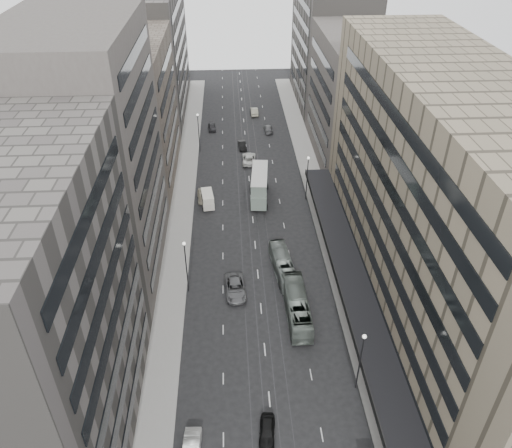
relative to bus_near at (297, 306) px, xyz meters
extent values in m
plane|color=black|center=(-4.51, -6.61, -1.57)|extent=(220.00, 220.00, 0.00)
cube|color=gray|center=(7.49, 30.89, -1.49)|extent=(4.00, 125.00, 0.15)
cube|color=gray|center=(-16.51, 30.89, -1.49)|extent=(4.00, 125.00, 0.15)
cube|color=#756A55|center=(16.99, 1.39, 13.43)|extent=(15.00, 60.00, 30.00)
cube|color=black|center=(7.49, 1.39, 2.43)|extent=(4.40, 60.00, 0.50)
cube|color=#4E4743|center=(16.99, 45.39, 10.43)|extent=(15.00, 28.00, 24.00)
cube|color=#5D5954|center=(16.99, 75.39, 12.43)|extent=(15.00, 32.00, 28.00)
cube|color=#5D5954|center=(-26.01, -14.61, 13.43)|extent=(15.00, 28.00, 30.00)
cube|color=#4E4743|center=(-26.01, 12.39, 15.43)|extent=(15.00, 26.00, 34.00)
cube|color=#6D6255|center=(-26.01, 39.39, 10.93)|extent=(15.00, 28.00, 25.00)
cube|color=#5D5954|center=(-26.01, 72.39, 12.43)|extent=(15.00, 38.00, 28.00)
cylinder|color=#262628|center=(5.19, -11.61, 2.43)|extent=(0.16, 0.16, 8.00)
sphere|color=silver|center=(5.19, -11.61, 6.53)|extent=(0.44, 0.44, 0.44)
cylinder|color=#262628|center=(5.19, 28.39, 2.43)|extent=(0.16, 0.16, 8.00)
sphere|color=silver|center=(5.19, 28.39, 6.53)|extent=(0.44, 0.44, 0.44)
cylinder|color=#262628|center=(-14.21, 5.39, 2.43)|extent=(0.16, 0.16, 8.00)
sphere|color=silver|center=(-14.21, 5.39, 6.53)|extent=(0.44, 0.44, 0.44)
cylinder|color=#262628|center=(-14.21, 48.39, 2.43)|extent=(0.16, 0.16, 8.00)
sphere|color=silver|center=(-14.21, 48.39, 6.53)|extent=(0.44, 0.44, 0.44)
imported|color=slate|center=(0.00, 0.00, 0.00)|extent=(2.77, 11.28, 3.13)
imported|color=gray|center=(-0.94, 8.47, -0.18)|extent=(3.37, 10.16, 2.78)
cube|color=gray|center=(-3.01, 28.93, 0.19)|extent=(3.55, 9.80, 2.45)
cube|color=gray|center=(-3.01, 28.93, 2.48)|extent=(3.46, 9.42, 2.13)
cube|color=silver|center=(-3.01, 28.93, 3.61)|extent=(3.55, 9.80, 0.13)
cylinder|color=black|center=(-4.66, 25.62, -1.03)|extent=(0.40, 1.09, 1.07)
cylinder|color=black|center=(-2.01, 25.37, -1.03)|extent=(0.40, 1.09, 1.07)
cylinder|color=black|center=(-4.02, 32.50, -1.03)|extent=(0.40, 1.09, 1.07)
cylinder|color=black|center=(-1.36, 32.25, -1.03)|extent=(0.40, 1.09, 1.07)
cube|color=silver|center=(-12.06, 27.03, -0.59)|extent=(2.42, 4.41, 1.29)
cube|color=silver|center=(-12.06, 27.03, 0.57)|extent=(2.37, 4.32, 1.02)
cylinder|color=black|center=(-12.81, 25.53, -1.23)|extent=(0.28, 0.69, 0.67)
cylinder|color=black|center=(-10.94, 25.78, -1.23)|extent=(0.28, 0.69, 0.67)
cylinder|color=black|center=(-13.18, 28.28, -1.23)|extent=(0.28, 0.69, 0.67)
cylinder|color=black|center=(-11.31, 28.53, -1.23)|extent=(0.28, 0.69, 0.67)
imported|color=black|center=(-5.07, -16.78, -0.90)|extent=(2.02, 4.08, 1.34)
imported|color=#5E5F61|center=(-7.81, 4.71, -0.74)|extent=(3.12, 6.10, 1.65)
imported|color=#B1AA93|center=(-13.01, 29.32, -0.79)|extent=(2.19, 4.70, 1.56)
imported|color=black|center=(-5.36, 49.43, -0.86)|extent=(1.84, 4.38, 1.41)
imported|color=silver|center=(-4.21, 43.12, -0.77)|extent=(2.77, 5.81, 1.60)
imported|color=#58585A|center=(0.76, 57.73, -0.90)|extent=(1.89, 4.62, 1.34)
imported|color=#28272A|center=(-11.87, 59.35, -0.87)|extent=(1.96, 4.19, 1.39)
imported|color=#9B9780|center=(-1.82, 67.92, -0.78)|extent=(1.73, 4.80, 1.57)
camera|label=1|loc=(-7.87, -46.33, 44.78)|focal=35.00mm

